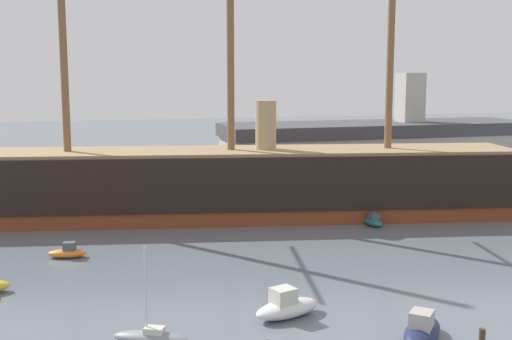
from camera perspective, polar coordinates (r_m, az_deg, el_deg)
tall_ship at (r=70.47m, az=-2.19°, el=-1.06°), size 74.98×21.31×36.34m
sailboat_foreground_left at (r=39.31m, az=-9.22°, el=-14.33°), size 4.67×3.30×5.92m
motorboat_foreground_right at (r=40.61m, az=14.39°, el=-13.46°), size 4.49×4.65×1.92m
motorboat_near_centre at (r=42.96m, az=2.71°, el=-11.91°), size 5.16×3.41×2.01m
motorboat_alongside_bow at (r=58.29m, az=-16.25°, el=-6.95°), size 3.46×2.01×1.36m
motorboat_alongside_stern at (r=68.55m, az=10.22°, el=-4.41°), size 1.55×3.44×1.42m
motorboat_far_right at (r=85.97m, az=11.97°, el=-1.70°), size 5.01×4.21×1.97m
motorboat_distant_centre at (r=86.81m, az=-6.90°, el=-1.65°), size 3.09×1.67×1.23m
dockside_warehouse_right at (r=93.99m, az=10.58°, el=1.49°), size 47.72×13.89×15.70m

